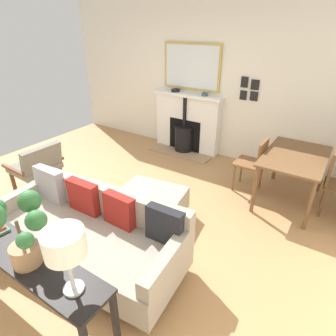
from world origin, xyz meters
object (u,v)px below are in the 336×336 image
table_lamp_far_end (65,246)px  fireplace (187,126)px  sofa (89,233)px  armchair_accent (37,165)px  dining_table (295,161)px  mantel_bowl_far (205,94)px  console_table (15,255)px  dining_chair_by_back_wall (335,179)px  dining_chair_near_fireplace (255,161)px  mantel_bowl_near (175,90)px  potted_plant (18,226)px  ottoman (152,202)px

table_lamp_far_end → fireplace: bearing=-160.7°
sofa → armchair_accent: 1.77m
dining_table → mantel_bowl_far: bearing=-114.7°
fireplace → console_table: (3.91, 0.65, 0.15)m
mantel_bowl_far → dining_chair_by_back_wall: (0.84, 2.34, -0.63)m
table_lamp_far_end → dining_chair_near_fireplace: size_ratio=0.59×
sofa → dining_chair_near_fireplace: 2.55m
armchair_accent → dining_chair_by_back_wall: dining_chair_by_back_wall is taller
armchair_accent → dining_chair_by_back_wall: bearing=115.6°
armchair_accent → dining_table: bearing=119.2°
fireplace → mantel_bowl_near: 0.72m
mantel_bowl_far → table_lamp_far_end: (3.94, 1.03, -0.05)m
armchair_accent → sofa: bearing=71.3°
console_table → fireplace: bearing=-170.6°
sofa → console_table: 0.81m
fireplace → mantel_bowl_far: 0.74m
armchair_accent → console_table: armchair_accent is taller
fireplace → dining_chair_by_back_wall: fireplace is taller
potted_plant → mantel_bowl_near: bearing=-163.4°
dining_table → dining_chair_by_back_wall: size_ratio=1.31×
fireplace → sofa: (3.16, 0.64, -0.16)m
mantel_bowl_far → console_table: (3.94, 0.30, -0.51)m
mantel_bowl_near → mantel_bowl_far: size_ratio=1.42×
console_table → dining_chair_near_fireplace: size_ratio=2.33×
table_lamp_far_end → dining_table: bearing=165.8°
table_lamp_far_end → dining_table: (-3.10, 0.79, -0.47)m
dining_chair_by_back_wall → dining_table: bearing=-90.3°
sofa → potted_plant: (0.78, 0.26, 0.73)m
potted_plant → table_lamp_far_end: bearing=92.8°
dining_chair_by_back_wall → potted_plant: bearing=-29.8°
mantel_bowl_far → table_lamp_far_end: bearing=14.7°
dining_chair_near_fireplace → armchair_accent: bearing=-56.2°
mantel_bowl_far → dining_chair_near_fireplace: 1.67m
fireplace → dining_chair_near_fireplace: bearing=63.4°
console_table → dining_chair_near_fireplace: (-3.10, 0.98, -0.14)m
mantel_bowl_near → armchair_accent: mantel_bowl_near is taller
mantel_bowl_near → ottoman: 2.61m
dining_chair_by_back_wall → dining_chair_near_fireplace: bearing=-90.1°
ottoman → dining_table: 2.01m
fireplace → potted_plant: size_ratio=2.29×
sofa → potted_plant: 1.09m
armchair_accent → table_lamp_far_end: size_ratio=1.60×
armchair_accent → table_lamp_far_end: bearing=61.3°
dining_chair_near_fireplace → potted_plant: bearing=-13.2°
fireplace → armchair_accent: (2.60, -1.03, -0.04)m
mantel_bowl_near → dining_chair_by_back_wall: (0.84, 2.96, -0.63)m
mantel_bowl_far → potted_plant: potted_plant is taller
fireplace → potted_plant: potted_plant is taller
sofa → potted_plant: bearing=18.4°
potted_plant → dining_chair_near_fireplace: size_ratio=0.74×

